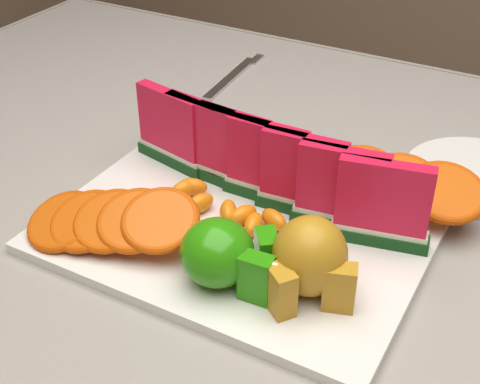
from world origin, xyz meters
name	(u,v)px	position (x,y,z in m)	size (l,w,h in m)	color
table	(297,297)	(0.00, 0.00, 0.65)	(1.40, 0.90, 0.75)	#4D2F1E
tablecloth	(300,257)	(0.00, 0.00, 0.72)	(1.53, 1.03, 0.20)	gray
platter	(240,229)	(-0.06, -0.04, 0.76)	(0.40, 0.30, 0.01)	silver
apple_cluster	(225,255)	(-0.02, -0.13, 0.80)	(0.11, 0.10, 0.07)	#489622
pear_cluster	(310,260)	(0.05, -0.10, 0.81)	(0.10, 0.10, 0.08)	#9A7613
side_plate	(478,176)	(0.15, 0.20, 0.76)	(0.20, 0.20, 0.01)	silver
fork	(233,76)	(-0.27, 0.32, 0.76)	(0.03, 0.20, 0.00)	silver
watermelon_row	(267,165)	(-0.05, 0.02, 0.82)	(0.39, 0.07, 0.10)	#0F3D0F
orange_fan_front	(111,220)	(-0.16, -0.13, 0.80)	(0.20, 0.13, 0.05)	orange
orange_fan_back	(323,165)	(-0.01, 0.08, 0.79)	(0.39, 0.12, 0.05)	orange
tangerine_segments	(224,207)	(-0.08, -0.03, 0.78)	(0.15, 0.06, 0.02)	#D45A20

